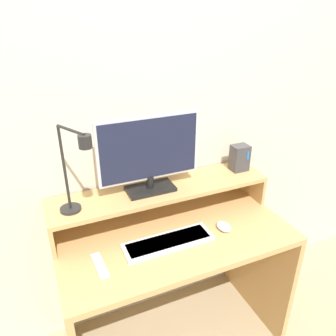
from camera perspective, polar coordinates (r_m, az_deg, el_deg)
wall_back at (r=1.62m, az=-3.41°, el=10.37°), size 6.00×0.05×2.50m
desk at (r=1.73m, az=1.14°, el=-17.01°), size 1.10×0.57×0.72m
monitor_shelf at (r=1.63m, az=-1.11°, el=-4.27°), size 1.10×0.24×0.17m
monitor at (r=1.52m, az=-3.29°, el=2.58°), size 0.49×0.13×0.38m
desk_lamp at (r=1.36m, az=-15.91°, el=-0.43°), size 0.15×0.22×0.40m
router_dock at (r=1.81m, az=12.35°, el=1.74°), size 0.09×0.07×0.14m
keyboard at (r=1.52m, az=0.04°, el=-12.73°), size 0.42×0.13×0.02m
mouse at (r=1.63m, az=9.70°, el=-10.02°), size 0.06×0.09×0.03m
remote_control at (r=1.44m, az=-11.81°, el=-16.28°), size 0.05×0.15×0.02m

